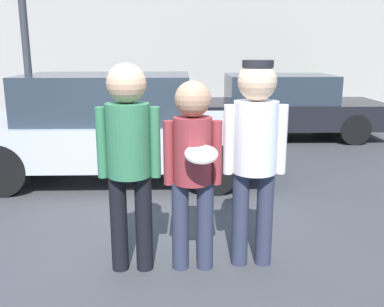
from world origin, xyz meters
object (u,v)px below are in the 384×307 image
at_px(person_right, 255,144).
at_px(shrub, 315,95).
at_px(person_left, 129,149).
at_px(parked_car_far, 281,106).
at_px(person_middle_with_frisbee, 193,161).
at_px(parked_car_near, 113,127).

distance_m(person_right, shrub, 9.65).
distance_m(person_left, person_right, 1.09).
height_order(parked_car_far, shrub, parked_car_far).
bearing_deg(shrub, person_middle_with_frisbee, -113.03).
bearing_deg(person_right, parked_car_far, 74.84).
xyz_separation_m(person_middle_with_frisbee, person_right, (0.54, 0.06, 0.14)).
bearing_deg(person_middle_with_frisbee, parked_car_near, 111.63).
relative_size(parked_car_near, shrub, 3.92).
xyz_separation_m(person_left, shrub, (4.41, 9.11, -0.53)).
relative_size(person_left, person_right, 0.99).
height_order(person_middle_with_frisbee, parked_car_near, person_middle_with_frisbee).
distance_m(person_left, parked_car_near, 2.90).
xyz_separation_m(person_left, person_middle_with_frisbee, (0.54, 0.01, -0.11)).
bearing_deg(person_left, parked_car_near, 101.52).
distance_m(person_left, shrub, 10.14).
xyz_separation_m(person_right, parked_car_near, (-1.66, 2.76, -0.35)).
bearing_deg(person_middle_with_frisbee, person_left, -179.36).
height_order(person_left, person_right, person_right).
bearing_deg(person_left, person_right, 3.74).
xyz_separation_m(person_middle_with_frisbee, parked_car_near, (-1.12, 2.82, -0.21)).
bearing_deg(person_middle_with_frisbee, shrub, 66.97).
xyz_separation_m(parked_car_near, parked_car_far, (3.22, 3.01, -0.09)).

